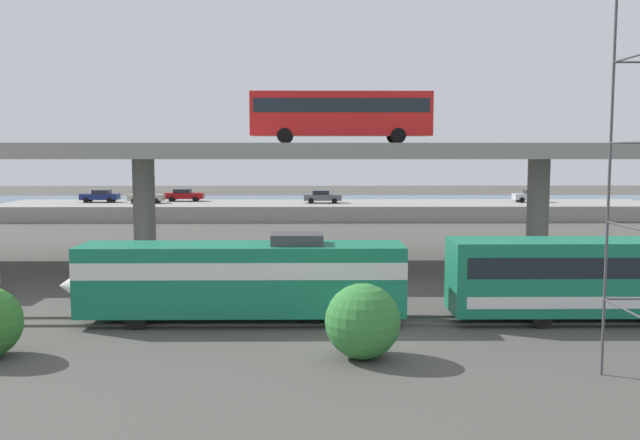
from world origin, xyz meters
The scene contains 14 objects.
ground_plane centered at (0.00, 0.00, 0.00)m, with size 260.00×260.00×0.00m, color #4C4944.
rail_strip_near centered at (0.00, 3.24, 0.06)m, with size 110.00×0.12×0.12m, color #59544C.
rail_strip_far centered at (0.00, 4.76, 0.06)m, with size 110.00×0.12×0.12m, color #59544C.
train_locomotive centered at (-6.06, 4.00, 2.19)m, with size 16.01×3.04×4.18m.
highway_overpass centered at (0.00, 20.00, 7.74)m, with size 96.00×12.32×8.46m.
transit_bus_on_overpass centered at (-0.10, 19.14, 10.53)m, with size 12.00×2.68×3.40m.
pier_parking_lot centered at (0.00, 55.00, 0.89)m, with size 77.10×11.99×1.78m, color gray.
parked_car_0 centered at (-21.60, 54.63, 2.55)m, with size 4.11×1.83×1.50m.
parked_car_1 centered at (-0.79, 54.70, 2.55)m, with size 4.42×1.96×1.50m.
parked_car_2 centered at (-27.44, 56.21, 2.55)m, with size 4.47×1.90×1.50m.
parked_car_3 centered at (24.28, 55.67, 2.55)m, with size 4.00×1.86×1.50m.
parked_car_4 centered at (-17.70, 57.90, 2.55)m, with size 4.62×1.95×1.50m.
harbor_water centered at (0.00, 78.00, 0.00)m, with size 140.00×36.00×0.01m, color #385B7A.
shrub_right centered at (-0.13, -1.80, 1.46)m, with size 2.93×2.93×2.93m, color #347F37.
Camera 1 is at (-2.12, -28.33, 8.04)m, focal length 39.50 mm.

